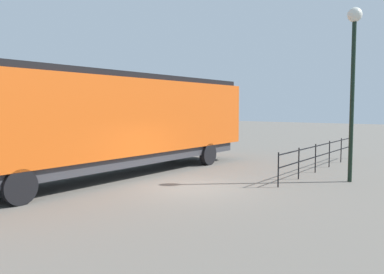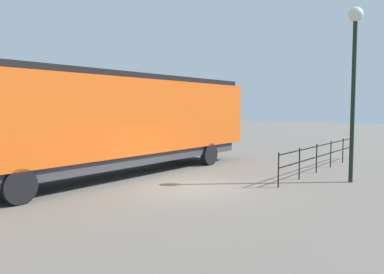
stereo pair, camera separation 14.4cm
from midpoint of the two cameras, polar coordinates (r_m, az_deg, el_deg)
name	(u,v)px [view 2 (the right image)]	position (r m, az deg, el deg)	size (l,w,h in m)	color
ground_plane	(191,188)	(14.51, 0.13, -7.30)	(120.00, 120.00, 0.00)	#666059
locomotive	(124,119)	(17.28, -9.57, 2.55)	(3.06, 15.81, 4.31)	#D15114
lamp_post	(354,57)	(16.61, 22.58, 10.56)	(0.55, 0.55, 6.70)	black
platform_fence	(324,152)	(19.38, 18.70, -2.09)	(0.05, 10.04, 1.29)	black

